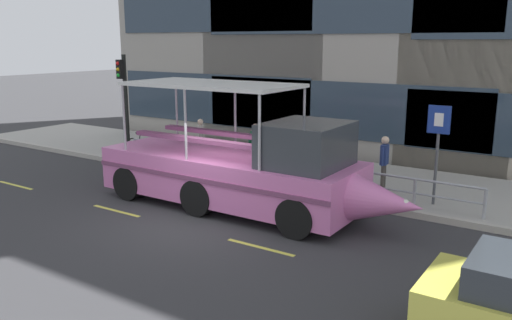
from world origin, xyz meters
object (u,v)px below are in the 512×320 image
object	(u,v)px
leaned_bicycle	(143,147)
pedestrian_near_stern	(201,135)
traffic_light_pole	(124,95)
pedestrian_near_bow	(384,159)
duck_tour_boat	(245,170)
parking_sign	(438,138)
pedestrian_mid_left	(325,146)
pedestrian_mid_right	(255,143)

from	to	relation	value
leaned_bicycle	pedestrian_near_stern	bearing A→B (deg)	19.02
traffic_light_pole	pedestrian_near_bow	size ratio (longest dim) A/B	2.32
traffic_light_pole	pedestrian_near_stern	xyz separation A→B (m)	(2.91, 1.03, -1.44)
traffic_light_pole	duck_tour_boat	size ratio (longest dim) A/B	0.42
parking_sign	duck_tour_boat	size ratio (longest dim) A/B	0.29
parking_sign	pedestrian_mid_left	world-z (taller)	parking_sign
traffic_light_pole	pedestrian_mid_right	bearing A→B (deg)	6.10
pedestrian_near_bow	parking_sign	bearing A→B (deg)	-15.32
duck_tour_boat	pedestrian_near_bow	distance (m)	4.29
pedestrian_mid_left	pedestrian_near_stern	bearing A→B (deg)	-177.54
parking_sign	leaned_bicycle	distance (m)	11.31
duck_tour_boat	pedestrian_near_stern	xyz separation A→B (m)	(-4.46, 3.52, 0.02)
pedestrian_near_stern	traffic_light_pole	bearing A→B (deg)	-160.54
traffic_light_pole	pedestrian_mid_right	xyz separation A→B (m)	(5.68, 0.61, -1.37)
parking_sign	duck_tour_boat	distance (m)	5.33
traffic_light_pole	parking_sign	size ratio (longest dim) A/B	1.43
pedestrian_near_bow	duck_tour_boat	bearing A→B (deg)	-131.43
leaned_bicycle	duck_tour_boat	world-z (taller)	duck_tour_boat
duck_tour_boat	pedestrian_near_stern	bearing A→B (deg)	141.76
pedestrian_near_bow	pedestrian_near_stern	bearing A→B (deg)	177.64
pedestrian_near_stern	leaned_bicycle	bearing A→B (deg)	-160.98
parking_sign	duck_tour_boat	bearing A→B (deg)	-148.11
duck_tour_boat	pedestrian_mid_left	xyz separation A→B (m)	(0.63, 3.74, 0.13)
pedestrian_mid_left	traffic_light_pole	bearing A→B (deg)	-171.14
leaned_bicycle	pedestrian_mid_left	size ratio (longest dim) A/B	0.98
leaned_bicycle	traffic_light_pole	bearing A→B (deg)	-158.93
parking_sign	pedestrian_mid_left	distance (m)	4.02
pedestrian_mid_right	pedestrian_near_bow	bearing A→B (deg)	1.53
parking_sign	pedestrian_mid_right	size ratio (longest dim) A/B	1.63
parking_sign	leaned_bicycle	bearing A→B (deg)	-179.77
pedestrian_near_stern	pedestrian_mid_left	bearing A→B (deg)	2.46
duck_tour_boat	pedestrian_near_bow	world-z (taller)	duck_tour_boat
pedestrian_mid_left	pedestrian_mid_right	world-z (taller)	pedestrian_mid_left
leaned_bicycle	pedestrian_mid_left	xyz separation A→B (m)	(7.39, 1.01, 0.70)
traffic_light_pole	pedestrian_mid_left	xyz separation A→B (m)	(8.01, 1.25, -1.32)
traffic_light_pole	leaned_bicycle	xyz separation A→B (m)	(0.62, 0.24, -2.02)
parking_sign	pedestrian_near_bow	distance (m)	1.88
pedestrian_near_stern	duck_tour_boat	bearing A→B (deg)	-38.24
pedestrian_mid_right	pedestrian_mid_left	bearing A→B (deg)	15.39
traffic_light_pole	duck_tour_boat	xyz separation A→B (m)	(7.38, -2.49, -1.46)
leaned_bicycle	pedestrian_mid_right	size ratio (longest dim) A/B	1.03
pedestrian_mid_left	leaned_bicycle	bearing A→B (deg)	-172.22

